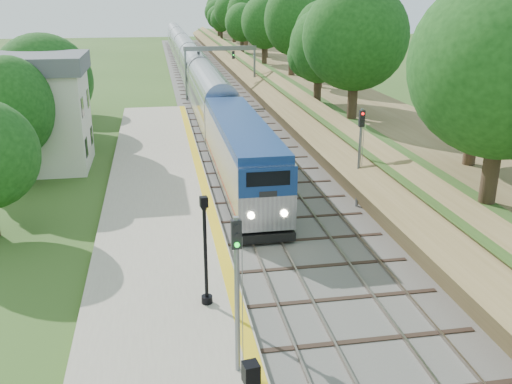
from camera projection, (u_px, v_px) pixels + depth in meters
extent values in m
cube|color=#4C4944|center=(213.00, 93.00, 71.65)|extent=(9.50, 170.00, 0.12)
cube|color=gray|center=(191.00, 92.00, 71.16)|extent=(0.08, 170.00, 0.16)
cube|color=gray|center=(202.00, 92.00, 71.39)|extent=(0.08, 170.00, 0.16)
cube|color=gray|center=(223.00, 91.00, 71.81)|extent=(0.08, 170.00, 0.16)
cube|color=gray|center=(234.00, 91.00, 72.05)|extent=(0.08, 170.00, 0.16)
cube|color=gray|center=(160.00, 233.00, 29.52)|extent=(6.40, 68.00, 0.38)
cube|color=gold|center=(215.00, 226.00, 29.92)|extent=(0.55, 68.00, 0.01)
cube|color=brown|center=(286.00, 79.00, 72.72)|extent=(9.00, 170.00, 3.00)
cube|color=brown|center=(256.00, 82.00, 72.15)|extent=(4.47, 170.00, 4.54)
cylinder|color=#332316|center=(507.00, 176.00, 25.06)|extent=(0.60, 0.60, 2.62)
cylinder|color=#332316|center=(275.00, 57.00, 71.55)|extent=(0.60, 0.60, 2.62)
sphere|color=#123A0F|center=(276.00, 28.00, 70.37)|extent=(5.70, 5.70, 5.70)
cylinder|color=#332316|center=(226.00, 32.00, 118.03)|extent=(0.60, 0.60, 2.62)
sphere|color=#123A0F|center=(226.00, 14.00, 116.86)|extent=(5.70, 5.70, 5.70)
cube|color=beige|center=(28.00, 121.00, 40.05)|extent=(8.00, 6.00, 6.80)
cube|color=#515559|center=(20.00, 64.00, 38.72)|extent=(8.60, 6.60, 1.20)
cube|color=black|center=(87.00, 147.00, 39.55)|extent=(0.05, 1.10, 1.30)
cube|color=black|center=(92.00, 135.00, 42.90)|extent=(0.05, 1.10, 1.30)
cube|color=black|center=(82.00, 107.00, 38.63)|extent=(0.05, 1.10, 1.30)
cube|color=black|center=(88.00, 98.00, 41.98)|extent=(0.05, 1.10, 1.30)
cylinder|color=slate|center=(186.00, 74.00, 65.42)|extent=(0.24, 0.24, 6.20)
cylinder|color=slate|center=(255.00, 73.00, 66.73)|extent=(0.24, 0.24, 6.20)
cube|color=slate|center=(220.00, 48.00, 65.14)|extent=(8.40, 0.25, 0.50)
cube|color=black|center=(199.00, 56.00, 64.84)|extent=(0.30, 0.20, 0.90)
cube|color=black|center=(233.00, 55.00, 65.49)|extent=(0.30, 0.20, 0.90)
cylinder|color=#332316|center=(52.00, 166.00, 37.37)|extent=(0.60, 0.60, 2.45)
sphere|color=#123A0F|center=(46.00, 116.00, 36.27)|extent=(5.32, 5.32, 5.32)
cylinder|color=#332316|center=(80.00, 117.00, 52.25)|extent=(0.60, 0.60, 2.45)
sphere|color=#123A0F|center=(76.00, 80.00, 51.15)|extent=(5.32, 5.32, 5.32)
cube|color=black|center=(241.00, 182.00, 36.16)|extent=(2.67, 16.70, 0.58)
cube|color=#B7BAC1|center=(241.00, 153.00, 35.52)|extent=(2.90, 17.39, 3.29)
cube|color=navy|center=(241.00, 124.00, 34.91)|extent=(2.78, 16.70, 0.43)
cube|color=navy|center=(268.00, 182.00, 27.11)|extent=(2.87, 0.10, 1.45)
cube|color=black|center=(268.00, 179.00, 27.01)|extent=(2.13, 0.06, 0.72)
cube|color=maroon|center=(241.00, 170.00, 35.89)|extent=(2.92, 17.04, 0.10)
cube|color=#B7BAC1|center=(211.00, 104.00, 53.26)|extent=(2.90, 19.32, 3.77)
cube|color=#B7BAC1|center=(195.00, 75.00, 71.78)|extent=(2.90, 19.32, 3.77)
cube|color=#B7BAC1|center=(186.00, 58.00, 90.31)|extent=(2.90, 19.32, 3.77)
cube|color=#B7BAC1|center=(180.00, 47.00, 108.83)|extent=(2.90, 19.32, 3.77)
cube|color=#B7BAC1|center=(176.00, 39.00, 127.35)|extent=(2.90, 19.32, 3.77)
cube|color=black|center=(251.00, 373.00, 11.01)|extent=(0.35, 0.35, 0.43)
cube|color=silver|center=(251.00, 373.00, 11.01)|extent=(0.25, 0.25, 0.33)
cylinder|color=black|center=(207.00, 299.00, 22.44)|extent=(0.44, 0.44, 0.30)
cylinder|color=black|center=(206.00, 254.00, 21.80)|extent=(0.14, 0.14, 3.90)
cube|color=black|center=(204.00, 202.00, 21.09)|extent=(0.32, 0.32, 0.40)
cube|color=silver|center=(204.00, 202.00, 21.09)|extent=(0.23, 0.23, 0.30)
cylinder|color=slate|center=(237.00, 297.00, 17.62)|extent=(0.17, 0.17, 5.34)
cube|color=black|center=(236.00, 234.00, 16.92)|extent=(0.31, 0.20, 0.92)
cylinder|color=#0CE526|center=(237.00, 236.00, 16.81)|extent=(0.15, 0.06, 0.15)
cylinder|color=slate|center=(359.00, 159.00, 32.47)|extent=(0.17, 0.17, 5.77)
cube|color=black|center=(362.00, 119.00, 31.71)|extent=(0.32, 0.20, 0.93)
cylinder|color=#FF0C0C|center=(363.00, 119.00, 31.59)|extent=(0.15, 0.06, 0.15)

